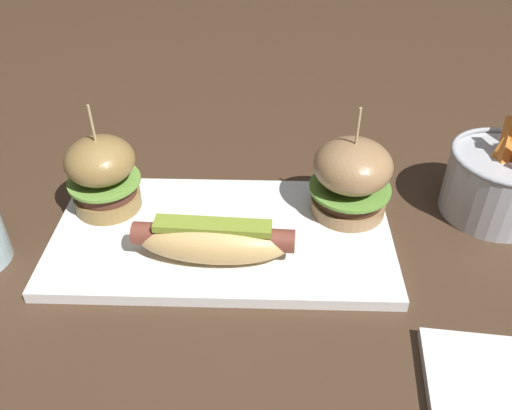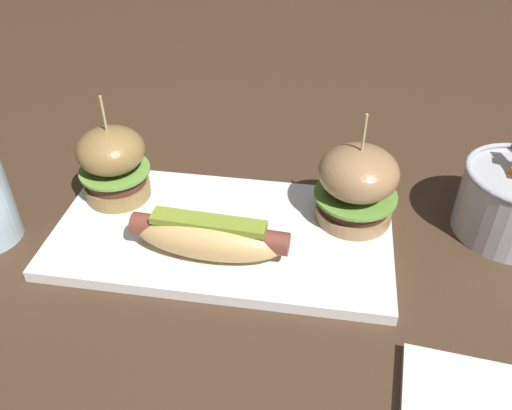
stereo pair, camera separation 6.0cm
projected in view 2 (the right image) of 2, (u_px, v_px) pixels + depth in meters
The scene contains 5 objects.
ground_plane at pixel (223, 237), 0.63m from camera, with size 3.00×3.00×0.00m, color #422D1E.
platter_main at pixel (223, 233), 0.63m from camera, with size 0.40×0.21×0.01m, color white.
hot_dog at pixel (209, 236), 0.58m from camera, with size 0.18×0.07×0.05m.
slider_left at pixel (113, 164), 0.65m from camera, with size 0.09×0.09×0.14m.
slider_right at pixel (357, 185), 0.61m from camera, with size 0.10×0.10×0.14m.
Camera 2 is at (0.11, -0.47, 0.42)m, focal length 36.86 mm.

